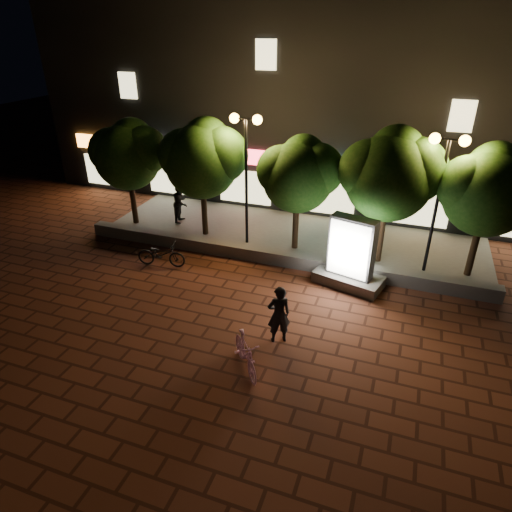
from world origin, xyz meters
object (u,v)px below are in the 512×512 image
at_px(scooter_parked, 161,254).
at_px(scooter_pink, 246,353).
at_px(tree_far_left, 129,153).
at_px(pedestrian, 181,203).
at_px(street_lamp_right, 444,170).
at_px(tree_right, 392,172).
at_px(street_lamp_left, 246,148).
at_px(tree_mid, 300,172).
at_px(rider, 279,314).
at_px(ad_kiosk, 351,258).
at_px(tree_far_right, 491,188).
at_px(tree_left, 203,157).

bearing_deg(scooter_parked, scooter_pink, -140.45).
bearing_deg(scooter_pink, tree_far_left, 99.37).
distance_m(scooter_pink, pedestrian, 10.31).
xyz_separation_m(street_lamp_right, scooter_pink, (-4.34, -7.11, -3.36)).
height_order(scooter_pink, scooter_parked, scooter_pink).
distance_m(tree_far_left, pedestrian, 3.07).
bearing_deg(scooter_pink, tree_right, 31.57).
relative_size(street_lamp_right, pedestrian, 2.79).
relative_size(street_lamp_left, scooter_parked, 2.80).
bearing_deg(tree_right, scooter_pink, -110.08).
xyz_separation_m(tree_mid, scooter_parked, (-4.42, -3.10, -2.73)).
distance_m(scooter_pink, rider, 1.57).
relative_size(tree_far_left, rider, 2.54).
relative_size(tree_mid, pedestrian, 2.52).
height_order(tree_mid, scooter_parked, tree_mid).
bearing_deg(pedestrian, street_lamp_right, -102.83).
relative_size(street_lamp_left, scooter_pink, 2.93).
distance_m(street_lamp_left, scooter_parked, 5.12).
distance_m(tree_far_left, ad_kiosk, 10.42).
xyz_separation_m(street_lamp_right, ad_kiosk, (-2.50, -1.81, -2.87)).
bearing_deg(street_lamp_left, tree_mid, 7.31).
bearing_deg(tree_right, tree_far_left, -180.00).
distance_m(tree_far_left, tree_right, 10.81).
height_order(tree_far_left, rider, tree_far_left).
height_order(rider, scooter_parked, rider).
xyz_separation_m(tree_mid, street_lamp_right, (4.95, -0.26, 0.68)).
relative_size(tree_far_left, ad_kiosk, 1.81).
bearing_deg(pedestrian, scooter_parked, -169.53).
bearing_deg(rider, tree_far_right, -162.68).
relative_size(tree_far_left, tree_mid, 1.03).
height_order(tree_far_right, pedestrian, tree_far_right).
xyz_separation_m(tree_left, street_lamp_right, (8.95, -0.26, 0.45)).
xyz_separation_m(tree_left, scooter_parked, (-0.42, -3.10, -2.96)).
xyz_separation_m(rider, pedestrian, (-6.72, 6.72, 0.06)).
relative_size(tree_left, pedestrian, 2.74).
xyz_separation_m(street_lamp_left, ad_kiosk, (4.50, -1.81, -3.01)).
distance_m(tree_mid, ad_kiosk, 3.89).
height_order(street_lamp_left, scooter_parked, street_lamp_left).
distance_m(tree_left, scooter_pink, 9.17).
bearing_deg(scooter_parked, tree_far_left, 34.62).
distance_m(tree_far_left, street_lamp_left, 5.50).
distance_m(tree_mid, street_lamp_right, 5.00).
height_order(street_lamp_right, rider, street_lamp_right).
distance_m(tree_mid, rider, 6.44).
distance_m(tree_right, street_lamp_left, 5.38).
bearing_deg(scooter_parked, ad_kiosk, -91.59).
bearing_deg(ad_kiosk, tree_mid, 139.82).
relative_size(tree_far_right, street_lamp_right, 0.96).
height_order(tree_far_left, tree_left, tree_left).
relative_size(tree_mid, tree_far_right, 0.95).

